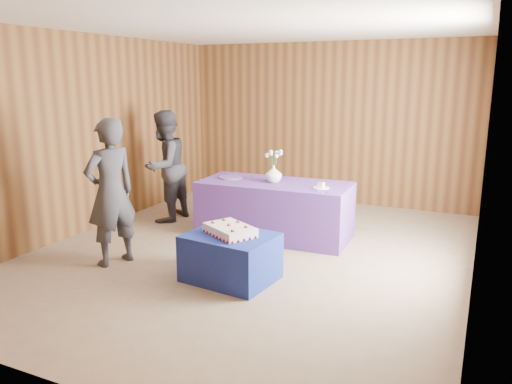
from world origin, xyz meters
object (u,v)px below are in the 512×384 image
Objects in this scene: serving_table at (275,209)px; vase at (274,174)px; cake_table at (231,257)px; guest_right at (165,166)px; guest_left at (111,193)px; sheet_cake at (230,230)px.

serving_table is 0.49m from vase.
guest_right is at bearing 146.83° from cake_table.
guest_right is (-1.77, 0.04, -0.04)m from vase.
guest_left is 1.02× the size of guest_right.
cake_table is 1.59m from serving_table.
serving_table is at bearing 161.75° from guest_left.
sheet_cake is at bearing 114.51° from guest_left.
sheet_cake is at bearing -83.69° from vase.
sheet_cake is at bearing -86.78° from serving_table.
cake_table is 0.55× the size of guest_right.
guest_left is (-1.27, -1.72, -0.02)m from vase.
serving_table is 1.21× the size of guest_right.
vase is (-0.02, 0.00, 0.49)m from serving_table.
guest_left is at bearing -129.34° from serving_table.
guest_left reaches higher than vase.
sheet_cake is 1.61m from vase.
sheet_cake is (-0.01, 0.01, 0.30)m from cake_table.
guest_right is (-1.79, 0.04, 0.45)m from serving_table.
vase is 0.14× the size of guest_left.
cake_table is 0.53× the size of guest_left.
cake_table is 0.45× the size of serving_table.
guest_right is at bearing 176.36° from serving_table.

